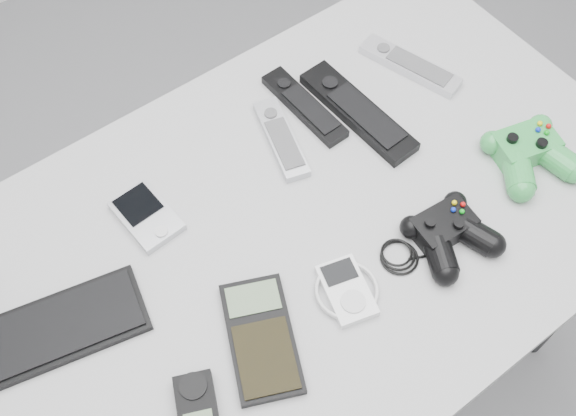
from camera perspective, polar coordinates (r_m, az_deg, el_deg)
floor at (r=1.82m, az=0.19°, el=-13.58°), size 3.50×3.50×0.00m
desk at (r=1.17m, az=1.98°, el=-2.47°), size 1.16×0.74×0.77m
pda_keyboard at (r=1.07m, az=-19.04°, el=-9.67°), size 0.28×0.17×0.02m
pda at (r=1.12m, az=-11.90°, el=-0.62°), size 0.08×0.12×0.02m
remote_silver_a at (r=1.19m, az=-0.60°, el=5.94°), size 0.09×0.18×0.02m
remote_black_a at (r=1.23m, az=1.38°, el=8.67°), size 0.05×0.20×0.02m
remote_black_b at (r=1.23m, az=5.93°, el=8.17°), size 0.07×0.26×0.02m
remote_silver_b at (r=1.32m, az=10.30°, el=11.84°), size 0.10×0.21×0.02m
calculator at (r=1.01m, az=-2.29°, el=-10.90°), size 0.16×0.21×0.02m
mp3_player at (r=1.04m, az=4.99°, el=-6.94°), size 0.12×0.13×0.02m
controller_black at (r=1.10m, az=13.46°, el=-1.94°), size 0.24×0.17×0.05m
controller_green at (r=1.22m, az=19.82°, el=4.55°), size 0.18×0.19×0.05m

